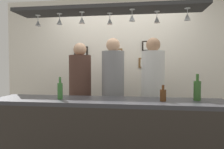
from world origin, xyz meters
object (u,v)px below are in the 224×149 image
picture_frame_lower_pair (147,63)px  picture_frame_upper_small (148,46)px  person_left_brown_shirt (80,87)px  person_middle_grey_shirt (113,84)px  picture_frame_caricature (81,56)px  bottle_beer_brown_stubby (163,95)px  person_right_white_patterned_shirt (153,85)px  bottle_champagne_green (197,90)px  bottle_beer_green_import (60,90)px  picture_frame_crest (117,56)px

picture_frame_lower_pair → picture_frame_upper_small: picture_frame_upper_small is taller
person_left_brown_shirt → person_middle_grey_shirt: (0.52, 0.00, 0.04)m
person_middle_grey_shirt → picture_frame_caricature: 1.06m
bottle_beer_brown_stubby → picture_frame_caricature: picture_frame_caricature is taller
person_right_white_patterned_shirt → picture_frame_lower_pair: (-0.07, 0.65, 0.34)m
bottle_beer_brown_stubby → person_middle_grey_shirt: bearing=130.2°
bottle_champagne_green → picture_frame_caricature: bearing=142.7°
person_left_brown_shirt → bottle_champagne_green: size_ratio=5.71×
bottle_beer_brown_stubby → picture_frame_lower_pair: (-0.13, 1.43, 0.38)m
person_left_brown_shirt → picture_frame_lower_pair: size_ratio=5.71×
bottle_beer_green_import → picture_frame_crest: picture_frame_crest is taller
person_middle_grey_shirt → picture_frame_upper_small: size_ratio=8.08×
person_middle_grey_shirt → bottle_beer_green_import: person_middle_grey_shirt is taller
picture_frame_upper_small → picture_frame_lower_pair: bearing=180.0°
picture_frame_caricature → picture_frame_crest: (0.69, 0.00, -0.00)m
picture_frame_caricature → picture_frame_lower_pair: picture_frame_caricature is taller
picture_frame_lower_pair → bottle_beer_brown_stubby: bearing=-84.8°
bottle_beer_green_import → bottle_champagne_green: bottle_champagne_green is taller
picture_frame_lower_pair → picture_frame_upper_small: size_ratio=1.36×
person_middle_grey_shirt → picture_frame_upper_small: (0.55, 0.65, 0.64)m
person_middle_grey_shirt → picture_frame_upper_small: 1.06m
person_left_brown_shirt → bottle_beer_green_import: bearing=-90.0°
person_left_brown_shirt → bottle_champagne_green: 1.70m
picture_frame_caricature → person_left_brown_shirt: bearing=-74.9°
bottle_champagne_green → picture_frame_caricature: size_ratio=0.88×
bottle_beer_green_import → bottle_champagne_green: (1.56, 0.13, 0.01)m
picture_frame_caricature → picture_frame_upper_small: (1.24, 0.00, 0.16)m
bottle_champagne_green → picture_frame_caricature: (-1.74, 1.33, 0.47)m
picture_frame_crest → picture_frame_upper_small: 0.58m
bottle_beer_green_import → picture_frame_caricature: bearing=96.9°
picture_frame_crest → person_right_white_patterned_shirt: bearing=-47.2°
bottle_beer_green_import → bottle_beer_brown_stubby: bottle_beer_green_import is taller
bottle_beer_green_import → bottle_beer_brown_stubby: (1.18, 0.02, -0.03)m
person_left_brown_shirt → bottle_beer_green_import: (-0.00, -0.80, 0.03)m
bottle_beer_green_import → picture_frame_upper_small: bearing=53.8°
person_right_white_patterned_shirt → bottle_beer_green_import: 1.37m
picture_frame_caricature → picture_frame_lower_pair: (1.22, 0.00, -0.14)m
picture_frame_upper_small → person_left_brown_shirt: bearing=-148.6°
person_right_white_patterned_shirt → picture_frame_caricature: bearing=153.2°
person_right_white_patterned_shirt → picture_frame_caricature: (-1.29, 0.65, 0.48)m
bottle_beer_green_import → picture_frame_crest: bearing=70.6°
person_left_brown_shirt → bottle_beer_brown_stubby: person_left_brown_shirt is taller
person_right_white_patterned_shirt → picture_frame_crest: (-0.60, 0.65, 0.47)m
person_middle_grey_shirt → picture_frame_crest: person_middle_grey_shirt is taller
bottle_champagne_green → bottle_beer_brown_stubby: 0.40m
person_middle_grey_shirt → picture_frame_crest: 0.80m
bottle_champagne_green → picture_frame_caricature: 2.24m
picture_frame_crest → picture_frame_lower_pair: bearing=0.0°
picture_frame_crest → bottle_beer_green_import: bearing=-109.4°
bottle_champagne_green → picture_frame_lower_pair: bearing=111.3°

